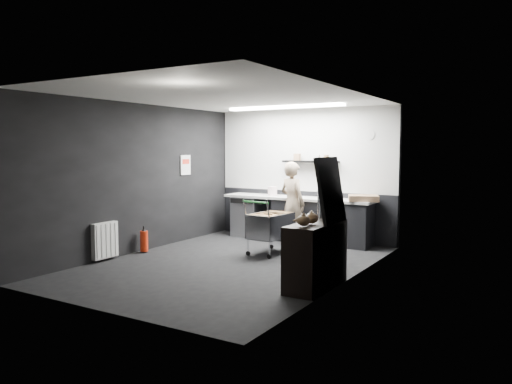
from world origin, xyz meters
The scene contains 22 objects.
floor centered at (0.00, 0.00, 0.00)m, with size 5.50×5.50×0.00m, color black.
ceiling centered at (0.00, 0.00, 2.70)m, with size 5.50×5.50×0.00m, color silver.
wall_back centered at (0.00, 2.75, 1.35)m, with size 5.50×5.50×0.00m, color black.
wall_front centered at (0.00, -2.75, 1.35)m, with size 5.50×5.50×0.00m, color black.
wall_left centered at (-2.00, 0.00, 1.35)m, with size 5.50×5.50×0.00m, color black.
wall_right centered at (2.00, 0.00, 1.35)m, with size 5.50×5.50×0.00m, color black.
kitchen_wall_panel centered at (0.00, 2.73, 1.85)m, with size 3.95×0.02×1.70m, color silver.
dado_panel centered at (0.00, 2.73, 0.50)m, with size 3.95×0.02×1.00m, color black.
floating_shelf centered at (0.20, 2.62, 1.62)m, with size 1.20×0.22×0.04m, color black.
wall_clock centered at (1.40, 2.72, 2.15)m, with size 0.20×0.20×0.03m, color silver.
poster centered at (-1.98, 1.30, 1.55)m, with size 0.02×0.30×0.40m, color silver.
poster_red_band centered at (-1.98, 1.30, 1.62)m, with size 0.01×0.22×0.10m, color red.
radiator centered at (-1.94, -0.90, 0.35)m, with size 0.10×0.50×0.60m, color silver.
ceiling_strip centered at (0.00, 1.85, 2.67)m, with size 2.40×0.20×0.04m, color white.
prep_counter centered at (0.14, 2.42, 0.46)m, with size 3.20×0.61×0.90m.
person centered at (0.12, 1.97, 0.82)m, with size 0.59×0.39×1.63m, color beige.
shopping_cart centered at (0.15, 1.05, 0.47)m, with size 0.60×0.93×0.99m.
sideboard centered at (1.77, -0.52, 0.56)m, with size 0.51×1.18×1.77m.
fire_extinguisher centered at (-1.85, -0.07, 0.22)m, with size 0.14×0.14×0.46m.
cardboard_box centered at (1.42, 2.37, 0.95)m, with size 0.55×0.42×0.11m, color #926E4E.
pink_tub centered at (-0.57, 2.42, 1.00)m, with size 0.19×0.19×0.19m, color silver.
white_container centered at (-0.07, 2.37, 0.97)m, with size 0.17×0.13×0.15m, color silver.
Camera 1 is at (4.49, -6.67, 1.89)m, focal length 35.00 mm.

